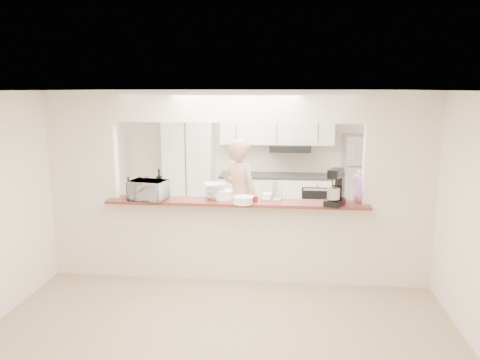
# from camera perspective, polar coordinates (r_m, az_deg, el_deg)

# --- Properties ---
(floor) EXTENTS (6.00, 6.00, 0.00)m
(floor) POSITION_cam_1_polar(r_m,az_deg,el_deg) (6.46, -0.39, -11.88)
(floor) COLOR tan
(floor) RESTS_ON ground
(tile_overlay) EXTENTS (5.00, 2.90, 0.01)m
(tile_overlay) POSITION_cam_1_polar(r_m,az_deg,el_deg) (7.90, 0.83, -7.48)
(tile_overlay) COLOR beige
(tile_overlay) RESTS_ON floor
(partition) EXTENTS (5.00, 0.15, 2.50)m
(partition) POSITION_cam_1_polar(r_m,az_deg,el_deg) (6.04, -0.41, 1.18)
(partition) COLOR silver
(partition) RESTS_ON floor
(bar_counter) EXTENTS (3.40, 0.38, 1.09)m
(bar_counter) POSITION_cam_1_polar(r_m,az_deg,el_deg) (6.25, -0.40, -7.04)
(bar_counter) COLOR silver
(bar_counter) RESTS_ON floor
(kitchen_cabinets) EXTENTS (3.15, 0.62, 2.25)m
(kitchen_cabinets) POSITION_cam_1_polar(r_m,az_deg,el_deg) (8.81, 0.30, 0.98)
(kitchen_cabinets) COLOR white
(kitchen_cabinets) RESTS_ON floor
(refrigerator) EXTENTS (0.75, 0.70, 1.70)m
(refrigerator) POSITION_cam_1_polar(r_m,az_deg,el_deg) (8.84, 14.84, -0.19)
(refrigerator) COLOR #ABABB0
(refrigerator) RESTS_ON floor
(flower_left) EXTENTS (0.32, 0.29, 0.31)m
(flower_left) POSITION_cam_1_polar(r_m,az_deg,el_deg) (6.40, -12.01, -0.68)
(flower_left) COLOR pink
(flower_left) RESTS_ON bar_counter
(wine_bottle_a) EXTENTS (0.08, 0.08, 0.38)m
(wine_bottle_a) POSITION_cam_1_polar(r_m,az_deg,el_deg) (6.35, -9.80, -0.72)
(wine_bottle_a) COLOR black
(wine_bottle_a) RESTS_ON bar_counter
(wine_bottle_b) EXTENTS (0.06, 0.06, 0.31)m
(wine_bottle_b) POSITION_cam_1_polar(r_m,az_deg,el_deg) (6.25, -13.42, -1.31)
(wine_bottle_b) COLOR black
(wine_bottle_b) RESTS_ON bar_counter
(toaster_oven) EXTENTS (0.52, 0.40, 0.26)m
(toaster_oven) POSITION_cam_1_polar(r_m,az_deg,el_deg) (6.22, -11.10, -1.21)
(toaster_oven) COLOR #B9B9BE
(toaster_oven) RESTS_ON bar_counter
(serving_bowls) EXTENTS (0.34, 0.34, 0.20)m
(serving_bowls) POSITION_cam_1_polar(r_m,az_deg,el_deg) (6.18, -3.12, -1.36)
(serving_bowls) COLOR white
(serving_bowls) RESTS_ON bar_counter
(plate_stack_a) EXTENTS (0.26, 0.26, 0.12)m
(plate_stack_a) POSITION_cam_1_polar(r_m,az_deg,el_deg) (6.15, -2.00, -1.80)
(plate_stack_a) COLOR white
(plate_stack_a) RESTS_ON bar_counter
(plate_stack_b) EXTENTS (0.26, 0.26, 0.09)m
(plate_stack_b) POSITION_cam_1_polar(r_m,az_deg,el_deg) (5.91, 0.36, -2.46)
(plate_stack_b) COLOR white
(plate_stack_b) RESTS_ON bar_counter
(red_bowl) EXTENTS (0.16, 0.16, 0.07)m
(red_bowl) POSITION_cam_1_polar(r_m,az_deg,el_deg) (6.06, 1.45, -2.22)
(red_bowl) COLOR maroon
(red_bowl) RESTS_ON bar_counter
(tan_bowl) EXTENTS (0.15, 0.15, 0.07)m
(tan_bowl) POSITION_cam_1_polar(r_m,az_deg,el_deg) (6.16, 3.38, -2.04)
(tan_bowl) COLOR tan
(tan_bowl) RESTS_ON bar_counter
(utensil_caddy) EXTENTS (0.29, 0.20, 0.25)m
(utensil_caddy) POSITION_cam_1_polar(r_m,az_deg,el_deg) (6.11, 3.84, -1.48)
(utensil_caddy) COLOR silver
(utensil_caddy) RESTS_ON bar_counter
(stand_mixer) EXTENTS (0.30, 0.36, 0.46)m
(stand_mixer) POSITION_cam_1_polar(r_m,az_deg,el_deg) (5.94, 11.59, -1.05)
(stand_mixer) COLOR black
(stand_mixer) RESTS_ON bar_counter
(flower_right) EXTENTS (0.30, 0.30, 0.42)m
(flower_right) POSITION_cam_1_polar(r_m,az_deg,el_deg) (6.16, 14.61, -0.70)
(flower_right) COLOR #C369BE
(flower_right) RESTS_ON bar_counter
(person) EXTENTS (0.78, 0.73, 1.79)m
(person) POSITION_cam_1_polar(r_m,az_deg,el_deg) (7.10, -0.00, -2.17)
(person) COLOR tan
(person) RESTS_ON floor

